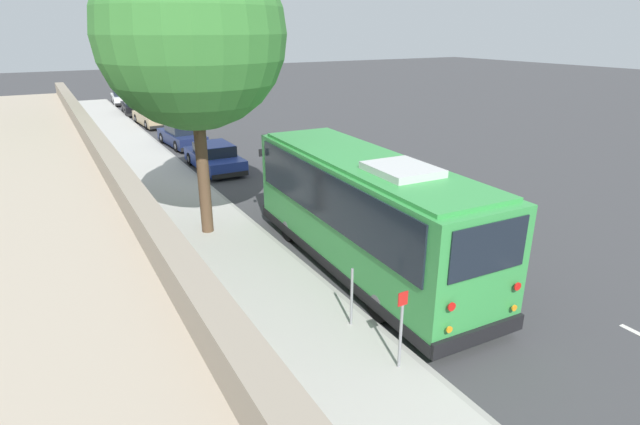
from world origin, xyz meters
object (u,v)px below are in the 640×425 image
(parked_sedan_navy, at_px, (182,136))
(parked_sedan_black, at_px, (135,106))
(parked_sedan_blue, at_px, (214,157))
(street_tree, at_px, (189,20))
(sign_post_near, at_px, (401,329))
(parked_sedan_white, at_px, (123,97))
(sign_post_far, at_px, (352,297))
(parked_sedan_tan, at_px, (152,117))
(shuttle_bus, at_px, (364,208))

(parked_sedan_navy, xyz_separation_m, parked_sedan_black, (13.30, 0.20, -0.00))
(parked_sedan_blue, xyz_separation_m, street_tree, (-7.58, 2.79, 6.00))
(parked_sedan_blue, relative_size, parked_sedan_navy, 1.03)
(parked_sedan_navy, xyz_separation_m, sign_post_near, (-22.18, 1.67, 0.41))
(parked_sedan_white, distance_m, sign_post_far, 40.07)
(parked_sedan_black, relative_size, sign_post_near, 2.66)
(parked_sedan_black, bearing_deg, parked_sedan_tan, -175.08)
(parked_sedan_blue, relative_size, street_tree, 0.46)
(shuttle_bus, relative_size, parked_sedan_navy, 2.14)
(shuttle_bus, bearing_deg, parked_sedan_tan, 3.26)
(shuttle_bus, bearing_deg, sign_post_near, 157.03)
(parked_sedan_blue, xyz_separation_m, parked_sedan_navy, (5.83, 0.00, 0.00))
(shuttle_bus, bearing_deg, parked_sedan_blue, 3.89)
(parked_sedan_navy, distance_m, parked_sedan_white, 19.58)
(parked_sedan_tan, xyz_separation_m, parked_sedan_black, (5.85, 0.12, -0.01))
(parked_sedan_white, bearing_deg, parked_sedan_black, -176.49)
(shuttle_bus, distance_m, sign_post_far, 3.35)
(sign_post_near, bearing_deg, parked_sedan_navy, -4.31)
(parked_sedan_white, height_order, sign_post_near, sign_post_near)
(parked_sedan_blue, bearing_deg, parked_sedan_white, 0.36)
(shuttle_bus, xyz_separation_m, parked_sedan_tan, (25.39, 0.41, -1.17))
(sign_post_far, bearing_deg, parked_sedan_blue, -6.53)
(parked_sedan_white, distance_m, street_tree, 33.64)
(parked_sedan_navy, relative_size, parked_sedan_tan, 0.91)
(parked_sedan_navy, bearing_deg, parked_sedan_tan, -3.24)
(parked_sedan_black, xyz_separation_m, sign_post_near, (-35.48, 1.47, 0.41))
(parked_sedan_tan, relative_size, street_tree, 0.50)
(sign_post_near, bearing_deg, shuttle_bus, -25.30)
(shuttle_bus, distance_m, parked_sedan_white, 37.54)
(shuttle_bus, relative_size, sign_post_near, 5.63)
(parked_sedan_navy, distance_m, street_tree, 14.95)
(parked_sedan_navy, xyz_separation_m, street_tree, (-13.41, 2.78, 5.99))
(parked_sedan_tan, distance_m, parked_sedan_black, 5.85)
(parked_sedan_black, bearing_deg, street_tree, 178.23)
(parked_sedan_blue, distance_m, parked_sedan_white, 25.41)
(shuttle_bus, height_order, parked_sedan_tan, shuttle_bus)
(sign_post_near, bearing_deg, parked_sedan_white, -2.16)
(parked_sedan_tan, xyz_separation_m, sign_post_near, (-29.63, 1.59, 0.40))
(parked_sedan_blue, distance_m, sign_post_near, 16.44)
(parked_sedan_navy, height_order, street_tree, street_tree)
(parked_sedan_tan, distance_m, street_tree, 21.87)
(parked_sedan_blue, xyz_separation_m, parked_sedan_black, (19.13, 0.20, -0.00))
(parked_sedan_tan, distance_m, parked_sedan_white, 12.13)
(shuttle_bus, xyz_separation_m, parked_sedan_blue, (12.11, 0.33, -1.18))
(parked_sedan_black, distance_m, street_tree, 27.50)
(shuttle_bus, distance_m, street_tree, 7.31)
(shuttle_bus, distance_m, sign_post_near, 4.75)
(parked_sedan_navy, bearing_deg, parked_sedan_white, -3.56)
(shuttle_bus, distance_m, parked_sedan_navy, 17.98)
(shuttle_bus, xyz_separation_m, sign_post_near, (-4.24, 2.00, -0.77))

